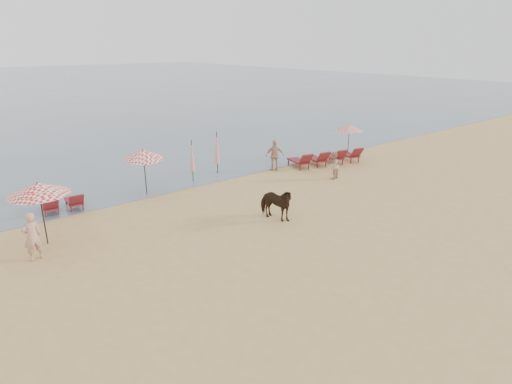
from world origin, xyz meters
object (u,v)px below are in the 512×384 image
at_px(umbrella_closed_left, 217,148).
at_px(beachgoer_left, 32,236).
at_px(umbrella_open_left_a, 38,189).
at_px(cow, 275,204).
at_px(umbrella_open_left_b, 143,154).
at_px(umbrella_open_right, 349,128).
at_px(beachgoer_right_a, 333,165).
at_px(beachgoer_right_b, 275,155).
at_px(umbrella_closed_right, 192,156).
at_px(lounger_cluster_left, 62,203).
at_px(lounger_cluster_right, 326,157).

height_order(umbrella_closed_left, beachgoer_left, umbrella_closed_left).
xyz_separation_m(umbrella_open_left_a, cow, (8.04, -3.56, -1.42)).
height_order(umbrella_open_left_b, umbrella_open_right, umbrella_open_left_b).
bearing_deg(umbrella_open_left_b, beachgoer_right_a, -29.11).
bearing_deg(umbrella_open_left_a, cow, -14.20).
bearing_deg(beachgoer_right_b, umbrella_closed_right, 15.79).
bearing_deg(beachgoer_left, umbrella_open_right, 177.50).
bearing_deg(umbrella_open_left_a, beachgoer_left, -111.18).
distance_m(lounger_cluster_left, beachgoer_left, 4.52).
xyz_separation_m(umbrella_open_left_a, beachgoer_right_b, (12.89, 2.01, -1.24)).
xyz_separation_m(umbrella_open_left_b, beachgoer_left, (-5.88, -3.85, -1.16)).
distance_m(umbrella_open_left_a, umbrella_closed_right, 8.80).
bearing_deg(beachgoer_left, umbrella_open_left_b, -156.48).
height_order(lounger_cluster_left, umbrella_open_right, umbrella_open_right).
xyz_separation_m(umbrella_closed_left, cow, (-1.90, -7.12, -0.77)).
distance_m(umbrella_open_left_b, beachgoer_left, 7.13).
xyz_separation_m(umbrella_open_right, beachgoer_right_a, (-4.31, -2.55, -1.16)).
bearing_deg(beachgoer_left, lounger_cluster_left, -126.50).
distance_m(umbrella_closed_left, beachgoer_right_a, 6.49).
distance_m(umbrella_closed_left, cow, 7.41).
distance_m(cow, beachgoer_right_b, 7.39).
height_order(umbrella_closed_left, umbrella_closed_right, umbrella_closed_left).
height_order(lounger_cluster_left, cow, cow).
height_order(umbrella_open_left_a, beachgoer_right_b, umbrella_open_left_a).
distance_m(lounger_cluster_right, umbrella_closed_right, 8.35).
bearing_deg(umbrella_closed_right, lounger_cluster_right, -15.93).
relative_size(lounger_cluster_left, umbrella_closed_right, 0.79).
bearing_deg(beachgoer_left, beachgoer_right_b, -176.83).
distance_m(umbrella_open_right, umbrella_closed_left, 8.95).
xyz_separation_m(umbrella_open_right, cow, (-10.56, -4.91, -1.21)).
relative_size(beachgoer_right_a, beachgoer_right_b, 0.85).
relative_size(lounger_cluster_right, beachgoer_right_a, 3.06).
relative_size(umbrella_open_left_a, umbrella_open_left_b, 1.02).
xyz_separation_m(lounger_cluster_left, cow, (6.65, -6.50, 0.31)).
bearing_deg(umbrella_open_left_a, umbrella_closed_right, 31.34).
height_order(umbrella_open_left_b, umbrella_closed_left, umbrella_closed_left).
distance_m(umbrella_open_right, cow, 11.70).
bearing_deg(lounger_cluster_left, umbrella_open_right, 0.21).
bearing_deg(lounger_cluster_right, umbrella_open_right, 22.59).
height_order(umbrella_open_left_a, beachgoer_right_a, umbrella_open_left_a).
distance_m(beachgoer_left, beachgoer_right_a, 14.93).
bearing_deg(cow, umbrella_open_right, 9.26).
bearing_deg(umbrella_open_left_a, lounger_cluster_right, 13.06).
bearing_deg(lounger_cluster_left, umbrella_closed_right, 7.98).
bearing_deg(cow, umbrella_open_left_a, 140.48).
distance_m(umbrella_open_left_b, umbrella_closed_left, 4.80).
relative_size(umbrella_closed_right, beachgoer_left, 1.30).
bearing_deg(umbrella_closed_right, beachgoer_right_a, -35.80).
distance_m(umbrella_closed_left, umbrella_closed_right, 1.83).
height_order(lounger_cluster_right, umbrella_closed_left, umbrella_closed_left).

